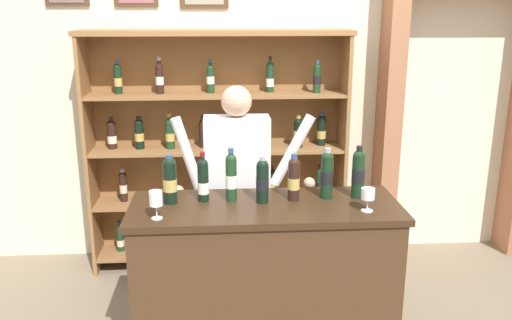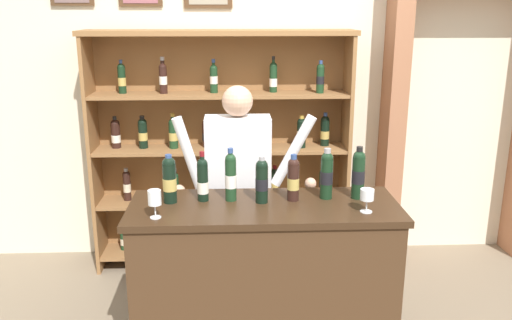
{
  "view_description": "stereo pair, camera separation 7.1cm",
  "coord_description": "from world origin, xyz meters",
  "px_view_note": "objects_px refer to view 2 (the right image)",
  "views": [
    {
      "loc": [
        -0.31,
        -2.92,
        2.14
      ],
      "look_at": [
        -0.1,
        0.22,
        1.25
      ],
      "focal_mm": 37.43,
      "sensor_mm": 36.0,
      "label": 1
    },
    {
      "loc": [
        -0.24,
        -2.92,
        2.14
      ],
      "look_at": [
        -0.1,
        0.22,
        1.25
      ],
      "focal_mm": 37.43,
      "sensor_mm": 36.0,
      "label": 2
    }
  ],
  "objects_px": {
    "tasting_bottle_riserva": "(169,179)",
    "tasting_bottle_prosecco": "(203,179)",
    "wine_shelf": "(221,144)",
    "shopkeeper": "(238,179)",
    "tasting_counter": "(264,285)",
    "tasting_bottle_vin_santo": "(262,180)",
    "tasting_bottle_chianti": "(231,176)",
    "tasting_bottle_brunello": "(293,178)",
    "tasting_bottle_bianco": "(358,173)",
    "wine_glass_right": "(155,199)",
    "tasting_bottle_grappa": "(327,174)",
    "wine_glass_left": "(367,196)"
  },
  "relations": [
    {
      "from": "tasting_bottle_riserva",
      "to": "tasting_bottle_bianco",
      "type": "distance_m",
      "value": 1.12
    },
    {
      "from": "shopkeeper",
      "to": "tasting_bottle_vin_santo",
      "type": "bearing_deg",
      "value": -74.76
    },
    {
      "from": "wine_shelf",
      "to": "tasting_bottle_riserva",
      "type": "distance_m",
      "value": 1.37
    },
    {
      "from": "shopkeeper",
      "to": "wine_glass_left",
      "type": "relative_size",
      "value": 12.35
    },
    {
      "from": "wine_shelf",
      "to": "tasting_bottle_riserva",
      "type": "xyz_separation_m",
      "value": [
        -0.28,
        -1.33,
        0.13
      ]
    },
    {
      "from": "tasting_bottle_brunello",
      "to": "tasting_bottle_bianco",
      "type": "bearing_deg",
      "value": 3.05
    },
    {
      "from": "wine_shelf",
      "to": "shopkeeper",
      "type": "distance_m",
      "value": 0.89
    },
    {
      "from": "tasting_bottle_vin_santo",
      "to": "wine_glass_left",
      "type": "height_order",
      "value": "tasting_bottle_vin_santo"
    },
    {
      "from": "tasting_bottle_chianti",
      "to": "wine_glass_left",
      "type": "distance_m",
      "value": 0.8
    },
    {
      "from": "wine_shelf",
      "to": "wine_glass_right",
      "type": "bearing_deg",
      "value": -101.87
    },
    {
      "from": "tasting_bottle_riserva",
      "to": "tasting_bottle_prosecco",
      "type": "distance_m",
      "value": 0.19
    },
    {
      "from": "tasting_bottle_riserva",
      "to": "tasting_counter",
      "type": "bearing_deg",
      "value": -7.05
    },
    {
      "from": "shopkeeper",
      "to": "tasting_bottle_chianti",
      "type": "xyz_separation_m",
      "value": [
        -0.05,
        -0.44,
        0.16
      ]
    },
    {
      "from": "tasting_bottle_riserva",
      "to": "tasting_bottle_prosecco",
      "type": "bearing_deg",
      "value": 6.47
    },
    {
      "from": "wine_shelf",
      "to": "tasting_bottle_prosecco",
      "type": "distance_m",
      "value": 1.32
    },
    {
      "from": "tasting_bottle_prosecco",
      "to": "tasting_bottle_grappa",
      "type": "height_order",
      "value": "tasting_bottle_grappa"
    },
    {
      "from": "tasting_bottle_riserva",
      "to": "tasting_bottle_brunello",
      "type": "xyz_separation_m",
      "value": [
        0.73,
        0.0,
        -0.01
      ]
    },
    {
      "from": "wine_shelf",
      "to": "tasting_bottle_vin_santo",
      "type": "relative_size",
      "value": 7.69
    },
    {
      "from": "tasting_counter",
      "to": "tasting_bottle_bianco",
      "type": "bearing_deg",
      "value": 9.28
    },
    {
      "from": "wine_shelf",
      "to": "tasting_bottle_chianti",
      "type": "distance_m",
      "value": 1.33
    },
    {
      "from": "tasting_counter",
      "to": "tasting_bottle_grappa",
      "type": "xyz_separation_m",
      "value": [
        0.38,
        0.1,
        0.68
      ]
    },
    {
      "from": "tasting_bottle_grappa",
      "to": "wine_glass_left",
      "type": "distance_m",
      "value": 0.31
    },
    {
      "from": "wine_shelf",
      "to": "shopkeeper",
      "type": "bearing_deg",
      "value": -81.47
    },
    {
      "from": "tasting_bottle_prosecco",
      "to": "tasting_bottle_chianti",
      "type": "xyz_separation_m",
      "value": [
        0.17,
        -0.0,
        0.02
      ]
    },
    {
      "from": "tasting_counter",
      "to": "tasting_bottle_prosecco",
      "type": "height_order",
      "value": "tasting_bottle_prosecco"
    },
    {
      "from": "tasting_bottle_prosecco",
      "to": "tasting_bottle_bianco",
      "type": "distance_m",
      "value": 0.93
    },
    {
      "from": "tasting_bottle_chianti",
      "to": "tasting_bottle_grappa",
      "type": "distance_m",
      "value": 0.57
    },
    {
      "from": "tasting_counter",
      "to": "tasting_bottle_vin_santo",
      "type": "distance_m",
      "value": 0.66
    },
    {
      "from": "shopkeeper",
      "to": "tasting_bottle_bianco",
      "type": "height_order",
      "value": "shopkeeper"
    },
    {
      "from": "tasting_bottle_chianti",
      "to": "tasting_bottle_brunello",
      "type": "xyz_separation_m",
      "value": [
        0.37,
        -0.01,
        -0.01
      ]
    },
    {
      "from": "tasting_counter",
      "to": "tasting_bottle_vin_santo",
      "type": "xyz_separation_m",
      "value": [
        -0.01,
        0.04,
        0.66
      ]
    },
    {
      "from": "wine_shelf",
      "to": "wine_glass_right",
      "type": "distance_m",
      "value": 1.62
    },
    {
      "from": "wine_shelf",
      "to": "tasting_counter",
      "type": "distance_m",
      "value": 1.53
    },
    {
      "from": "tasting_bottle_vin_santo",
      "to": "tasting_bottle_grappa",
      "type": "xyz_separation_m",
      "value": [
        0.39,
        0.05,
        0.02
      ]
    },
    {
      "from": "shopkeeper",
      "to": "tasting_bottle_vin_santo",
      "type": "xyz_separation_m",
      "value": [
        0.13,
        -0.48,
        0.15
      ]
    },
    {
      "from": "tasting_bottle_riserva",
      "to": "tasting_bottle_vin_santo",
      "type": "height_order",
      "value": "tasting_bottle_riserva"
    },
    {
      "from": "wine_glass_right",
      "to": "tasting_bottle_brunello",
      "type": "bearing_deg",
      "value": 17.6
    },
    {
      "from": "tasting_counter",
      "to": "tasting_bottle_brunello",
      "type": "distance_m",
      "value": 0.69
    },
    {
      "from": "wine_glass_right",
      "to": "tasting_bottle_grappa",
      "type": "bearing_deg",
      "value": 15.54
    },
    {
      "from": "tasting_counter",
      "to": "tasting_bottle_grappa",
      "type": "bearing_deg",
      "value": 14.48
    },
    {
      "from": "wine_shelf",
      "to": "tasting_bottle_brunello",
      "type": "distance_m",
      "value": 1.41
    },
    {
      "from": "tasting_bottle_prosecco",
      "to": "tasting_bottle_brunello",
      "type": "distance_m",
      "value": 0.54
    },
    {
      "from": "shopkeeper",
      "to": "tasting_bottle_brunello",
      "type": "relative_size",
      "value": 5.92
    },
    {
      "from": "tasting_bottle_brunello",
      "to": "tasting_bottle_grappa",
      "type": "bearing_deg",
      "value": 7.23
    },
    {
      "from": "tasting_bottle_chianti",
      "to": "tasting_bottle_grappa",
      "type": "height_order",
      "value": "tasting_bottle_chianti"
    },
    {
      "from": "tasting_bottle_bianco",
      "to": "wine_glass_right",
      "type": "bearing_deg",
      "value": -167.1
    },
    {
      "from": "tasting_bottle_chianti",
      "to": "tasting_bottle_vin_santo",
      "type": "height_order",
      "value": "tasting_bottle_chianti"
    },
    {
      "from": "tasting_bottle_chianti",
      "to": "tasting_bottle_brunello",
      "type": "bearing_deg",
      "value": -2.16
    },
    {
      "from": "tasting_bottle_vin_santo",
      "to": "tasting_bottle_riserva",
      "type": "bearing_deg",
      "value": 177.38
    },
    {
      "from": "tasting_bottle_bianco",
      "to": "wine_glass_left",
      "type": "relative_size",
      "value": 2.36
    }
  ]
}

